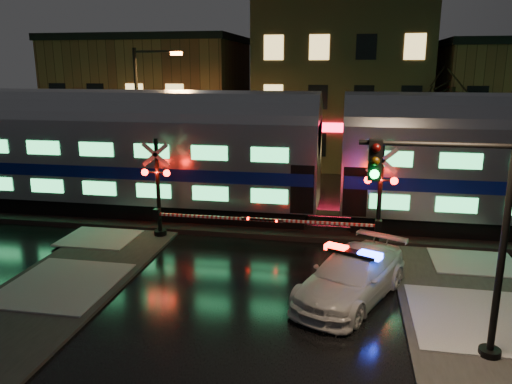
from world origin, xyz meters
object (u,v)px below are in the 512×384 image
police_car (352,276)px  crossing_signal_right (370,208)px  traffic_light (463,242)px  streetlight (143,113)px  crossing_signal_left (166,199)px

police_car → crossing_signal_right: bearing=106.1°
traffic_light → streetlight: (-13.99, 13.92, 1.61)m
crossing_signal_right → crossing_signal_left: 8.43m
streetlight → crossing_signal_left: bearing=-61.1°
crossing_signal_left → traffic_light: (10.31, -7.23, 1.32)m
traffic_light → streetlight: 19.80m
police_car → crossing_signal_right: size_ratio=0.91×
traffic_light → streetlight: bearing=143.2°
police_car → streetlight: bearing=160.7°
police_car → traffic_light: 4.48m
crossing_signal_left → streetlight: bearing=118.9°
crossing_signal_right → crossing_signal_left: crossing_signal_right is taller
police_car → crossing_signal_right: crossing_signal_right is taller
crossing_signal_right → streetlight: 14.14m
crossing_signal_right → streetlight: size_ratio=0.76×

